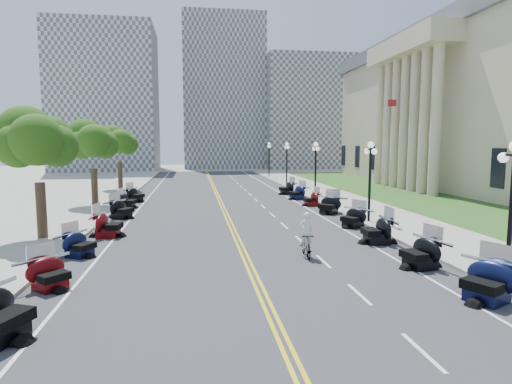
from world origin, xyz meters
name	(u,v)px	position (x,y,z in m)	size (l,w,h in m)	color
ground	(239,243)	(0.00, 0.00, 0.00)	(160.00, 160.00, 0.00)	gray
road	(225,211)	(0.00, 10.00, 0.00)	(16.00, 90.00, 0.01)	#333335
centerline_yellow_a	(223,211)	(-0.12, 10.00, 0.01)	(0.12, 90.00, 0.00)	yellow
centerline_yellow_b	(226,211)	(0.12, 10.00, 0.01)	(0.12, 90.00, 0.00)	yellow
edge_line_north	(309,209)	(6.40, 10.00, 0.01)	(0.12, 90.00, 0.00)	white
edge_line_south	(135,213)	(-6.40, 10.00, 0.01)	(0.12, 90.00, 0.00)	white
lane_dash_3	(422,352)	(3.20, -12.00, 0.01)	(0.12, 2.00, 0.00)	white
lane_dash_4	(359,294)	(3.20, -8.00, 0.01)	(0.12, 2.00, 0.00)	white
lane_dash_5	(323,261)	(3.20, -4.00, 0.01)	(0.12, 2.00, 0.00)	white
lane_dash_6	(300,240)	(3.20, 0.00, 0.01)	(0.12, 2.00, 0.00)	white
lane_dash_7	(284,226)	(3.20, 4.00, 0.01)	(0.12, 2.00, 0.00)	white
lane_dash_8	(272,215)	(3.20, 8.00, 0.01)	(0.12, 2.00, 0.00)	white
lane_dash_9	(263,206)	(3.20, 12.00, 0.01)	(0.12, 2.00, 0.00)	white
lane_dash_10	(256,200)	(3.20, 16.00, 0.01)	(0.12, 2.00, 0.00)	white
lane_dash_11	(250,194)	(3.20, 20.00, 0.01)	(0.12, 2.00, 0.00)	white
lane_dash_12	(245,190)	(3.20, 24.00, 0.01)	(0.12, 2.00, 0.00)	white
lane_dash_13	(241,186)	(3.20, 28.00, 0.01)	(0.12, 2.00, 0.00)	white
lane_dash_14	(238,183)	(3.20, 32.00, 0.01)	(0.12, 2.00, 0.00)	white
lane_dash_15	(235,180)	(3.20, 36.00, 0.01)	(0.12, 2.00, 0.00)	white
lane_dash_16	(232,178)	(3.20, 40.00, 0.01)	(0.12, 2.00, 0.00)	white
lane_dash_17	(230,176)	(3.20, 44.00, 0.01)	(0.12, 2.00, 0.00)	white
lane_dash_18	(228,174)	(3.20, 48.00, 0.01)	(0.12, 2.00, 0.00)	white
lane_dash_19	(226,172)	(3.20, 52.00, 0.01)	(0.12, 2.00, 0.00)	white
sidewalk_north	(361,207)	(10.50, 10.00, 0.07)	(5.00, 90.00, 0.15)	#9E9991
sidewalk_south	(75,214)	(-10.50, 10.00, 0.07)	(5.00, 90.00, 0.15)	#9E9991
lawn	(397,194)	(17.50, 18.00, 0.05)	(9.00, 60.00, 0.10)	#356023
civic_building	(508,107)	(32.00, 22.00, 8.90)	(26.00, 51.00, 17.80)	#BCAD8E
distant_block_a	(106,99)	(-18.00, 62.00, 13.00)	(18.00, 14.00, 26.00)	gray
distant_block_b	(223,94)	(4.00, 68.00, 15.00)	(16.00, 12.00, 30.00)	gray
distant_block_c	(312,114)	(22.00, 65.00, 11.00)	(20.00, 14.00, 22.00)	gray
street_lamp_1	(511,213)	(8.60, -8.00, 2.60)	(0.50, 1.20, 4.90)	black
street_lamp_2	(370,182)	(8.60, 4.00, 2.60)	(0.50, 1.20, 4.90)	black
street_lamp_3	(315,170)	(8.60, 16.00, 2.60)	(0.50, 1.20, 4.90)	black
street_lamp_4	(287,164)	(8.60, 28.00, 2.60)	(0.50, 1.20, 4.90)	black
street_lamp_5	(269,160)	(8.60, 40.00, 2.60)	(0.50, 1.20, 4.90)	black
flagpole	(386,143)	(18.00, 22.00, 5.00)	(1.10, 0.20, 10.00)	silver
tree_2	(38,148)	(-10.00, 2.00, 4.75)	(4.80, 4.80, 9.20)	#235619
tree_3	(93,146)	(-10.00, 14.00, 4.75)	(4.80, 4.80, 9.20)	#235619
tree_4	(119,145)	(-10.00, 26.00, 4.75)	(4.80, 4.80, 9.20)	#235619
motorcycle_n_3	(487,279)	(6.93, -9.21, 0.73)	(2.09, 2.09, 1.46)	black
motorcycle_n_4	(420,251)	(6.75, -5.49, 0.70)	(2.00, 2.00, 1.40)	black
motorcycle_n_5	(377,229)	(6.83, -1.21, 0.74)	(2.13, 2.13, 1.49)	black
motorcycle_n_6	(353,217)	(7.14, 2.89, 0.66)	(1.88, 1.88, 1.31)	black
motorcycle_n_7	(329,204)	(7.25, 7.84, 0.70)	(2.01, 2.01, 1.41)	black
motorcycle_n_8	(311,198)	(7.08, 11.81, 0.62)	(1.78, 1.78, 1.25)	#590A0C
motorcycle_n_9	(297,192)	(6.90, 15.88, 0.68)	(1.95, 1.95, 1.37)	black
motorcycle_n_10	(287,187)	(6.79, 19.56, 0.70)	(1.99, 1.99, 1.39)	black
motorcycle_s_4	(50,272)	(-7.14, -6.01, 0.62)	(1.77, 1.77, 1.24)	#590A0C
motorcycle_s_5	(79,243)	(-7.24, -1.71, 0.62)	(1.76, 1.76, 1.23)	black
motorcycle_s_6	(108,223)	(-6.78, 2.27, 0.74)	(2.10, 2.10, 1.47)	#590A0C
motorcycle_s_7	(122,208)	(-7.00, 8.02, 0.70)	(1.99, 1.99, 1.39)	black
motorcycle_s_8	(128,200)	(-7.30, 12.62, 0.64)	(1.82, 1.82, 1.27)	black
motorcycle_s_9	(135,194)	(-7.18, 16.13, 0.68)	(1.94, 1.94, 1.36)	black
bicycle	(306,245)	(2.65, -3.18, 0.54)	(0.51, 1.80, 1.08)	#A51414
cyclist_rider	(306,214)	(2.65, -3.18, 1.91)	(0.60, 0.40, 1.66)	silver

